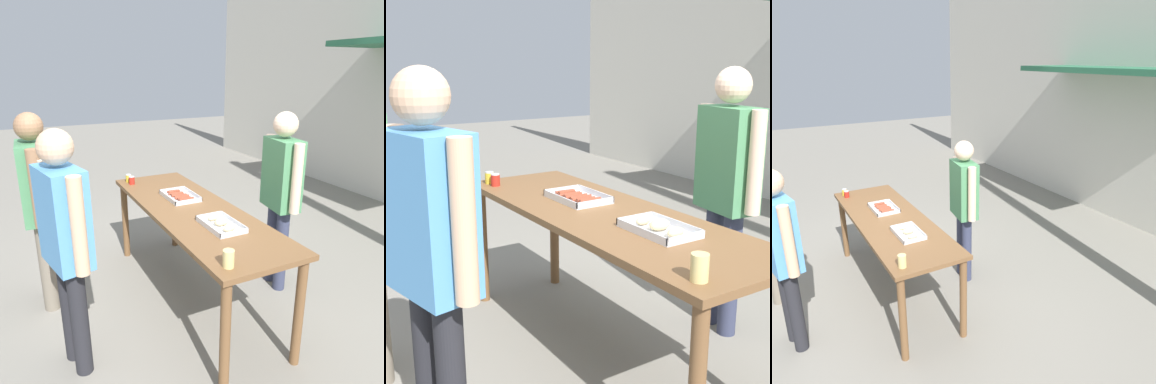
{
  "view_description": "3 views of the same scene",
  "coord_description": "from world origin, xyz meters",
  "views": [
    {
      "loc": [
        2.74,
        -1.36,
        2.06
      ],
      "look_at": [
        0.0,
        0.0,
        1.05
      ],
      "focal_mm": 35.0,
      "sensor_mm": 36.0,
      "label": 1
    },
    {
      "loc": [
        2.4,
        -1.7,
        1.74
      ],
      "look_at": [
        -0.3,
        0.02,
        0.95
      ],
      "focal_mm": 50.0,
      "sensor_mm": 36.0,
      "label": 2
    },
    {
      "loc": [
        3.66,
        -1.18,
        2.57
      ],
      "look_at": [
        0.15,
        0.84,
        1.11
      ],
      "focal_mm": 35.0,
      "sensor_mm": 36.0,
      "label": 3
    }
  ],
  "objects": [
    {
      "name": "ground_plane",
      "position": [
        0.0,
        0.0,
        0.0
      ],
      "size": [
        24.0,
        24.0,
        0.0
      ],
      "primitive_type": "plane",
      "color": "gray"
    },
    {
      "name": "serving_table",
      "position": [
        0.0,
        0.0,
        0.79
      ],
      "size": [
        2.29,
        0.73,
        0.9
      ],
      "color": "brown",
      "rests_on": "ground"
    },
    {
      "name": "food_tray_sausages",
      "position": [
        -0.3,
        0.02,
        0.91
      ],
      "size": [
        0.39,
        0.27,
        0.04
      ],
      "color": "silver",
      "rests_on": "serving_table"
    },
    {
      "name": "food_tray_buns",
      "position": [
        0.46,
        0.02,
        0.92
      ],
      "size": [
        0.39,
        0.24,
        0.07
      ],
      "color": "silver",
      "rests_on": "serving_table"
    },
    {
      "name": "condiment_jar_mustard",
      "position": [
        -1.01,
        -0.26,
        0.94
      ],
      "size": [
        0.06,
        0.06,
        0.09
      ],
      "color": "gold",
      "rests_on": "serving_table"
    },
    {
      "name": "condiment_jar_ketchup",
      "position": [
        -0.93,
        -0.25,
        0.94
      ],
      "size": [
        0.06,
        0.06,
        0.09
      ],
      "color": "#B22319",
      "rests_on": "serving_table"
    },
    {
      "name": "beer_cup",
      "position": [
        1.01,
        -0.25,
        0.96
      ],
      "size": [
        0.07,
        0.07,
        0.11
      ],
      "color": "#DBC67A",
      "rests_on": "serving_table"
    },
    {
      "name": "person_server_behind_table",
      "position": [
        0.15,
        0.84,
        1.03
      ],
      "size": [
        0.56,
        0.27,
        1.71
      ],
      "rotation": [
        0.0,
        0.0,
        -0.15
      ],
      "color": "#333851",
      "rests_on": "ground"
    },
    {
      "name": "person_customer_holding_hotdog",
      "position": [
        -0.51,
        -1.2,
        1.03
      ],
      "size": [
        0.66,
        0.27,
        1.74
      ],
      "rotation": [
        0.0,
        0.0,
        3.09
      ],
      "color": "#756B5B",
      "rests_on": "ground"
    },
    {
      "name": "person_customer_with_cup",
      "position": [
        0.38,
        -1.11,
        1.03
      ],
      "size": [
        0.58,
        0.3,
        1.73
      ],
      "rotation": [
        0.0,
        0.0,
        3.36
      ],
      "color": "#232328",
      "rests_on": "ground"
    }
  ]
}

